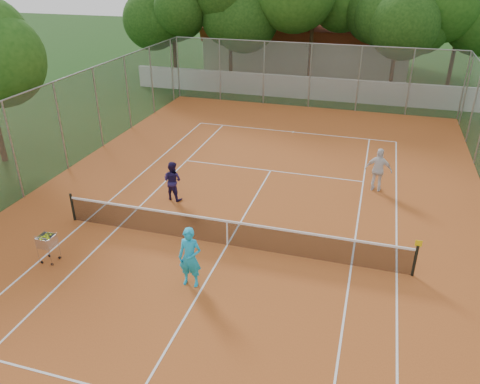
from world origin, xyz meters
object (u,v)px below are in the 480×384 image
(tennis_net, at_px, (227,233))
(player_far_right, at_px, (379,170))
(player_far_left, at_px, (173,181))
(ball_hopper, at_px, (48,248))
(clubhouse, at_px, (309,42))
(player_near, at_px, (190,257))

(tennis_net, bearing_deg, player_far_right, 50.85)
(player_far_left, bearing_deg, player_far_right, -146.97)
(ball_hopper, bearing_deg, player_far_left, 78.97)
(clubhouse, bearing_deg, player_near, -87.03)
(player_near, distance_m, player_far_left, 5.63)
(tennis_net, bearing_deg, player_far_left, 140.05)
(player_far_right, height_order, ball_hopper, player_far_right)
(player_far_left, height_order, ball_hopper, player_far_left)
(tennis_net, xyz_separation_m, ball_hopper, (-5.11, -2.51, 0.03))
(player_far_left, bearing_deg, ball_hopper, 79.77)
(clubhouse, bearing_deg, player_far_left, -92.41)
(clubhouse, xyz_separation_m, player_near, (1.63, -31.31, -1.23))
(clubhouse, distance_m, ball_hopper, 31.71)
(tennis_net, xyz_separation_m, player_far_right, (4.66, 5.72, 0.43))
(player_far_right, relative_size, ball_hopper, 1.79)
(player_far_left, distance_m, ball_hopper, 5.50)
(player_far_left, bearing_deg, tennis_net, 151.21)
(player_far_right, distance_m, ball_hopper, 12.78)
(player_far_left, xyz_separation_m, ball_hopper, (-2.00, -5.12, -0.29))
(ball_hopper, bearing_deg, clubhouse, 94.72)
(player_near, bearing_deg, ball_hopper, -178.66)
(tennis_net, height_order, player_near, player_near)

